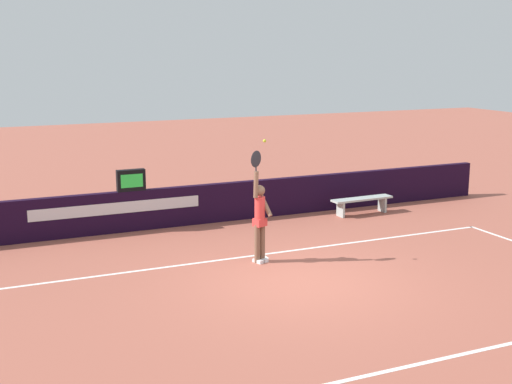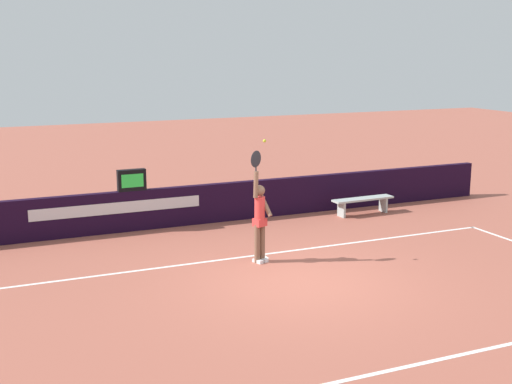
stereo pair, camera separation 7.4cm
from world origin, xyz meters
The scene contains 7 objects.
ground_plane centered at (0.00, 0.00, 0.00)m, with size 60.00×60.00×0.00m, color #A75746.
court_lines centered at (0.00, -0.92, 0.00)m, with size 11.57×5.68×0.00m.
back_wall centered at (-0.01, 4.92, 0.50)m, with size 16.37×0.20×0.99m.
speed_display centered at (-2.06, 4.91, 1.25)m, with size 0.68×0.19×0.52m.
tennis_player centered at (-0.24, 1.41, 0.97)m, with size 0.49×0.37×2.37m.
tennis_ball centered at (-0.19, 1.29, 2.54)m, with size 0.07×0.07×0.07m.
courtside_bench_near centered at (3.95, 4.10, 0.35)m, with size 1.77×0.42×0.45m.
Camera 1 is at (-5.71, -10.80, 4.31)m, focal length 47.32 mm.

